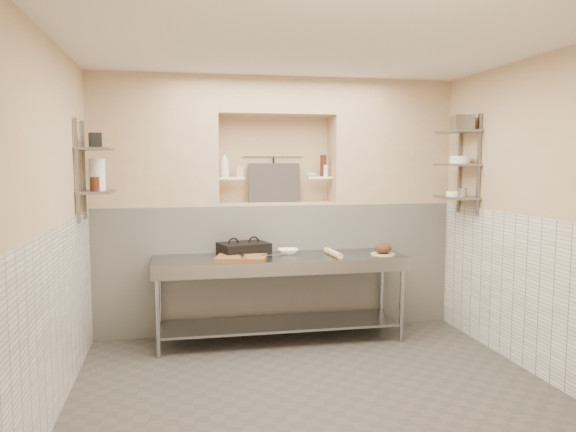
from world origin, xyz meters
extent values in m
cube|color=#47433F|center=(0.00, 0.00, -0.05)|extent=(4.00, 3.90, 0.10)
cube|color=silver|center=(0.00, 0.00, 2.85)|extent=(4.00, 3.90, 0.10)
cube|color=tan|center=(-2.05, 0.00, 1.40)|extent=(0.10, 3.90, 2.80)
cube|color=tan|center=(2.05, 0.00, 1.40)|extent=(0.10, 3.90, 2.80)
cube|color=tan|center=(0.00, 2.00, 1.40)|extent=(4.00, 0.10, 2.80)
cube|color=tan|center=(0.00, -2.00, 1.40)|extent=(4.00, 0.10, 2.80)
cube|color=white|center=(0.00, 1.75, 0.70)|extent=(4.00, 0.40, 1.40)
cube|color=tan|center=(0.00, 1.75, 1.41)|extent=(1.30, 0.40, 0.02)
cube|color=tan|center=(-1.33, 1.75, 2.10)|extent=(1.35, 0.40, 1.40)
cube|color=tan|center=(1.33, 1.75, 2.10)|extent=(1.35, 0.40, 1.40)
cube|color=tan|center=(0.00, 1.75, 2.60)|extent=(1.30, 0.40, 0.40)
cube|color=white|center=(-1.99, 0.00, 0.70)|extent=(0.02, 3.90, 1.40)
cube|color=white|center=(1.99, 0.00, 0.70)|extent=(0.02, 3.90, 1.40)
cube|color=white|center=(-0.50, 1.75, 1.70)|extent=(0.28, 0.16, 0.02)
cube|color=white|center=(0.50, 1.75, 1.70)|extent=(0.28, 0.16, 0.02)
cylinder|color=gray|center=(0.00, 1.92, 1.95)|extent=(0.70, 0.02, 0.02)
cylinder|color=black|center=(0.00, 1.90, 1.78)|extent=(0.02, 0.02, 0.30)
cube|color=#383330|center=(0.00, 1.85, 1.64)|extent=(0.60, 0.08, 0.45)
cube|color=slate|center=(-1.98, 1.25, 1.80)|extent=(0.03, 0.03, 0.95)
cube|color=slate|center=(-1.98, 0.85, 1.80)|extent=(0.03, 0.03, 0.95)
cube|color=slate|center=(-1.84, 1.05, 1.60)|extent=(0.30, 0.50, 0.02)
cube|color=slate|center=(-1.84, 1.05, 2.00)|extent=(0.30, 0.50, 0.03)
cube|color=slate|center=(1.98, 1.25, 1.85)|extent=(0.03, 0.03, 1.05)
cube|color=slate|center=(1.98, 0.85, 1.85)|extent=(0.03, 0.03, 1.05)
cube|color=slate|center=(1.84, 1.05, 1.50)|extent=(0.30, 0.50, 0.02)
cube|color=slate|center=(1.84, 1.05, 1.85)|extent=(0.30, 0.50, 0.02)
cube|color=slate|center=(1.84, 1.05, 2.20)|extent=(0.30, 0.50, 0.03)
cube|color=gray|center=(-0.06, 1.20, 0.88)|extent=(2.60, 0.70, 0.04)
cube|color=gray|center=(-0.06, 1.20, 0.18)|extent=(2.45, 0.60, 0.03)
cube|color=gray|center=(-0.06, 0.87, 0.82)|extent=(2.60, 0.02, 0.12)
cylinder|color=gray|center=(-1.30, 0.91, 0.43)|extent=(0.04, 0.04, 0.86)
cylinder|color=gray|center=(-1.30, 1.49, 0.43)|extent=(0.04, 0.04, 0.86)
cylinder|color=gray|center=(1.18, 0.91, 0.43)|extent=(0.04, 0.04, 0.86)
cylinder|color=gray|center=(1.18, 1.49, 0.43)|extent=(0.04, 0.04, 0.86)
cube|color=black|center=(-0.42, 1.33, 0.94)|extent=(0.57, 0.48, 0.09)
cube|color=black|center=(-0.42, 1.33, 1.01)|extent=(0.57, 0.48, 0.04)
cube|color=brown|center=(-0.48, 1.03, 0.92)|extent=(0.56, 0.45, 0.04)
cube|color=gray|center=(-0.14, 1.03, 0.95)|extent=(0.27, 0.05, 0.01)
cylinder|color=gray|center=(-0.47, 1.02, 0.96)|extent=(0.03, 0.28, 0.03)
imported|color=white|center=(0.06, 1.33, 0.93)|extent=(0.25, 0.25, 0.05)
cylinder|color=#DEBA78|center=(0.49, 1.10, 0.93)|extent=(0.10, 0.43, 0.07)
cylinder|color=#DEBA78|center=(1.03, 1.08, 0.91)|extent=(0.26, 0.26, 0.01)
ellipsoid|color=#4C2D19|center=(1.03, 1.08, 0.97)|extent=(0.18, 0.18, 0.11)
imported|color=white|center=(-0.58, 1.74, 1.85)|extent=(0.13, 0.13, 0.28)
cube|color=tan|center=(-0.41, 1.77, 1.77)|extent=(0.08, 0.08, 0.12)
imported|color=white|center=(0.41, 1.73, 1.73)|extent=(0.18, 0.18, 0.04)
cylinder|color=#3B190D|center=(0.55, 1.75, 1.83)|extent=(0.07, 0.07, 0.24)
cylinder|color=#3B190D|center=(0.55, 1.77, 1.83)|extent=(0.06, 0.06, 0.24)
cylinder|color=white|center=(0.57, 1.74, 1.78)|extent=(0.08, 0.08, 0.13)
cylinder|color=white|center=(-1.84, 1.15, 1.76)|extent=(0.15, 0.15, 0.30)
cylinder|color=#3B190D|center=(-1.84, 0.96, 1.68)|extent=(0.09, 0.09, 0.13)
cube|color=black|center=(-1.84, 1.09, 2.08)|extent=(0.13, 0.13, 0.14)
cylinder|color=white|center=(1.84, 1.09, 1.54)|extent=(0.18, 0.18, 0.05)
cylinder|color=gray|center=(1.84, 0.92, 1.56)|extent=(0.09, 0.09, 0.09)
cylinder|color=white|center=(1.84, 1.00, 1.90)|extent=(0.21, 0.21, 0.08)
cube|color=gray|center=(1.84, 0.97, 2.29)|extent=(0.24, 0.27, 0.15)
camera|label=1|loc=(-1.10, -4.48, 1.89)|focal=35.00mm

